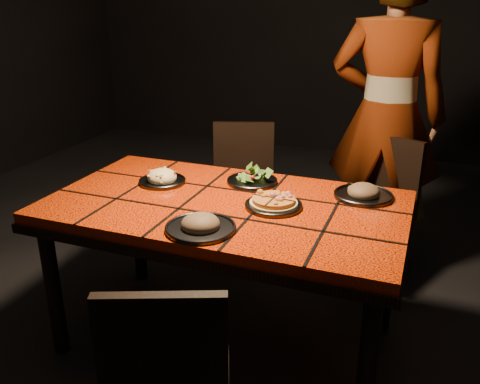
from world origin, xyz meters
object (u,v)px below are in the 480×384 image
(dining_table, at_px, (226,217))
(chair_far_right, at_px, (378,201))
(chair_far_left, at_px, (243,182))
(plate_pasta, at_px, (162,179))
(plate_pizza, at_px, (274,204))
(diner, at_px, (386,117))
(chair_near, at_px, (169,376))

(dining_table, xyz_separation_m, chair_far_right, (0.59, 0.90, -0.17))
(chair_far_left, bearing_deg, plate_pasta, -118.04)
(chair_far_right, relative_size, plate_pizza, 3.41)
(dining_table, height_order, plate_pasta, plate_pasta)
(dining_table, height_order, chair_far_right, chair_far_right)
(diner, xyz_separation_m, plate_pasta, (-0.96, -1.02, -0.17))
(chair_near, bearing_deg, chair_far_right, -126.88)
(dining_table, bearing_deg, chair_near, -80.02)
(dining_table, xyz_separation_m, plate_pizza, (0.22, 0.02, 0.10))
(chair_near, relative_size, diner, 0.45)
(chair_near, height_order, chair_far_left, chair_far_left)
(plate_pizza, bearing_deg, chair_far_right, 67.21)
(chair_near, xyz_separation_m, diner, (0.42, 1.96, 0.46))
(chair_near, height_order, plate_pizza, chair_near)
(chair_near, xyz_separation_m, chair_far_left, (-0.41, 1.75, 0.01))
(chair_far_left, relative_size, plate_pasta, 3.72)
(chair_near, height_order, chair_far_right, chair_far_right)
(chair_far_right, relative_size, plate_pasta, 3.72)
(plate_pasta, bearing_deg, chair_far_right, 38.62)
(diner, relative_size, plate_pasta, 8.12)
(plate_pasta, bearing_deg, chair_near, -60.50)
(chair_far_left, distance_m, chair_far_right, 0.86)
(chair_far_right, bearing_deg, diner, 118.22)
(chair_near, relative_size, chair_far_left, 0.98)
(dining_table, distance_m, plate_pizza, 0.24)
(plate_pizza, bearing_deg, plate_pasta, 170.87)
(chair_far_left, relative_size, diner, 0.46)
(dining_table, distance_m, chair_far_right, 1.09)
(diner, bearing_deg, plate_pizza, 73.77)
(chair_far_left, distance_m, plate_pizza, 1.06)
(dining_table, distance_m, chair_far_left, 0.97)
(dining_table, relative_size, chair_far_right, 1.87)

